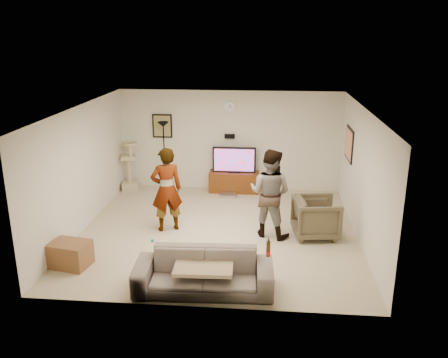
# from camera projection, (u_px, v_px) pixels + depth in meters

# --- Properties ---
(floor) EXTENTS (5.50, 5.50, 0.02)m
(floor) POSITION_uv_depth(u_px,v_px,m) (219.00, 232.00, 9.62)
(floor) COLOR #C4BA90
(floor) RESTS_ON ground
(ceiling) EXTENTS (5.50, 5.50, 0.02)m
(ceiling) POSITION_uv_depth(u_px,v_px,m) (218.00, 108.00, 8.86)
(ceiling) COLOR silver
(ceiling) RESTS_ON wall_back
(wall_back) EXTENTS (5.50, 0.04, 2.50)m
(wall_back) POSITION_uv_depth(u_px,v_px,m) (230.00, 141.00, 11.85)
(wall_back) COLOR silver
(wall_back) RESTS_ON floor
(wall_front) EXTENTS (5.50, 0.04, 2.50)m
(wall_front) POSITION_uv_depth(u_px,v_px,m) (198.00, 229.00, 6.63)
(wall_front) COLOR silver
(wall_front) RESTS_ON floor
(wall_left) EXTENTS (0.04, 5.50, 2.50)m
(wall_left) POSITION_uv_depth(u_px,v_px,m) (82.00, 169.00, 9.48)
(wall_left) COLOR silver
(wall_left) RESTS_ON floor
(wall_right) EXTENTS (0.04, 5.50, 2.50)m
(wall_right) POSITION_uv_depth(u_px,v_px,m) (362.00, 176.00, 9.00)
(wall_right) COLOR silver
(wall_right) RESTS_ON floor
(wall_clock) EXTENTS (0.26, 0.04, 0.26)m
(wall_clock) POSITION_uv_depth(u_px,v_px,m) (230.00, 107.00, 11.57)
(wall_clock) COLOR white
(wall_clock) RESTS_ON wall_back
(wall_speaker) EXTENTS (0.25, 0.10, 0.10)m
(wall_speaker) POSITION_uv_depth(u_px,v_px,m) (230.00, 136.00, 11.76)
(wall_speaker) COLOR black
(wall_speaker) RESTS_ON wall_back
(picture_back) EXTENTS (0.42, 0.03, 0.52)m
(picture_back) POSITION_uv_depth(u_px,v_px,m) (162.00, 126.00, 11.88)
(picture_back) COLOR olive
(picture_back) RESTS_ON wall_back
(picture_right) EXTENTS (0.03, 0.78, 0.62)m
(picture_right) POSITION_uv_depth(u_px,v_px,m) (349.00, 144.00, 10.45)
(picture_right) COLOR tan
(picture_right) RESTS_ON wall_right
(tv_stand) EXTENTS (1.23, 0.45, 0.51)m
(tv_stand) POSITION_uv_depth(u_px,v_px,m) (234.00, 182.00, 11.91)
(tv_stand) COLOR #4B250B
(tv_stand) RESTS_ON floor
(console_box) EXTENTS (0.40, 0.30, 0.07)m
(console_box) POSITION_uv_depth(u_px,v_px,m) (228.00, 195.00, 11.61)
(console_box) COLOR #ACABB9
(console_box) RESTS_ON floor
(tv) EXTENTS (1.07, 0.08, 0.64)m
(tv) POSITION_uv_depth(u_px,v_px,m) (234.00, 160.00, 11.74)
(tv) COLOR black
(tv) RESTS_ON tv_stand
(tv_screen) EXTENTS (0.98, 0.01, 0.56)m
(tv_screen) POSITION_uv_depth(u_px,v_px,m) (234.00, 160.00, 11.69)
(tv_screen) COLOR blue
(tv_screen) RESTS_ON tv
(floor_lamp) EXTENTS (0.32, 0.32, 1.74)m
(floor_lamp) POSITION_uv_depth(u_px,v_px,m) (164.00, 157.00, 11.84)
(floor_lamp) COLOR black
(floor_lamp) RESTS_ON floor
(cat_tree) EXTENTS (0.49, 0.49, 1.25)m
(cat_tree) POSITION_uv_depth(u_px,v_px,m) (129.00, 166.00, 11.95)
(cat_tree) COLOR tan
(cat_tree) RESTS_ON floor
(person_left) EXTENTS (0.74, 0.63, 1.72)m
(person_left) POSITION_uv_depth(u_px,v_px,m) (167.00, 189.00, 9.46)
(person_left) COLOR #969696
(person_left) RESTS_ON floor
(person_right) EXTENTS (1.04, 0.94, 1.76)m
(person_right) POSITION_uv_depth(u_px,v_px,m) (270.00, 193.00, 9.20)
(person_right) COLOR navy
(person_right) RESTS_ON floor
(sofa) EXTENTS (2.19, 0.94, 0.63)m
(sofa) POSITION_uv_depth(u_px,v_px,m) (204.00, 272.00, 7.38)
(sofa) COLOR #675C55
(sofa) RESTS_ON floor
(throw_blanket) EXTENTS (0.93, 0.73, 0.06)m
(throw_blanket) POSITION_uv_depth(u_px,v_px,m) (204.00, 265.00, 7.34)
(throw_blanket) COLOR tan
(throw_blanket) RESTS_ON sofa
(beer_bottle) EXTENTS (0.06, 0.06, 0.25)m
(beer_bottle) POSITION_uv_depth(u_px,v_px,m) (268.00, 249.00, 7.16)
(beer_bottle) COLOR #3B200F
(beer_bottle) RESTS_ON sofa
(armchair) EXTENTS (0.96, 0.94, 0.78)m
(armchair) POSITION_uv_depth(u_px,v_px,m) (316.00, 217.00, 9.30)
(armchair) COLOR brown
(armchair) RESTS_ON floor
(side_table) EXTENTS (0.73, 0.60, 0.44)m
(side_table) POSITION_uv_depth(u_px,v_px,m) (70.00, 254.00, 8.17)
(side_table) COLOR brown
(side_table) RESTS_ON floor
(toy_ball) EXTENTS (0.06, 0.06, 0.06)m
(toy_ball) POSITION_uv_depth(u_px,v_px,m) (152.00, 241.00, 9.13)
(toy_ball) COLOR #04828A
(toy_ball) RESTS_ON floor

